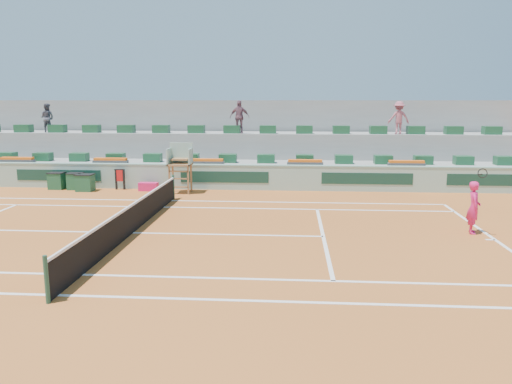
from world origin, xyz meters
TOP-DOWN VIEW (x-y plane):
  - ground at (0.00, 0.00)m, footprint 90.00×90.00m
  - seating_tier_lower at (0.00, 10.70)m, footprint 36.00×4.00m
  - seating_tier_upper at (0.00, 12.30)m, footprint 36.00×2.40m
  - stadium_back_wall at (0.00, 13.90)m, footprint 36.00×0.40m
  - player_bag at (-1.72, 7.84)m, footprint 0.93×0.41m
  - spectator_left at (-8.58, 11.74)m, footprint 0.84×0.68m
  - spectator_mid at (2.45, 11.53)m, footprint 1.09×0.51m
  - spectator_right at (11.04, 11.55)m, footprint 1.16×0.71m
  - court_lines at (0.00, 0.00)m, footprint 23.89×11.09m
  - tennis_net at (0.00, 0.00)m, footprint 0.10×11.97m
  - advertising_hoarding at (0.02, 8.50)m, footprint 36.00×0.34m
  - umpire_chair at (0.00, 7.50)m, footprint 1.10×0.90m
  - seat_row_lower at (0.00, 9.80)m, footprint 32.90×0.60m
  - seat_row_upper at (0.00, 11.70)m, footprint 32.90×0.60m
  - flower_planters at (-1.50, 9.00)m, footprint 26.80×0.36m
  - drink_cooler_a at (-4.81, 7.56)m, footprint 0.82×0.71m
  - drink_cooler_b at (-5.47, 7.95)m, footprint 0.73×0.63m
  - drink_cooler_c at (-6.46, 8.00)m, footprint 0.75×0.65m
  - towel_rack at (-3.23, 8.10)m, footprint 0.52×0.09m
  - tennis_player at (11.43, 0.81)m, footprint 0.54×0.92m

SIDE VIEW (x-z plane):
  - ground at x=0.00m, z-range 0.00..0.00m
  - court_lines at x=0.00m, z-range 0.00..0.01m
  - player_bag at x=-1.72m, z-range 0.00..0.41m
  - drink_cooler_c at x=-6.46m, z-range 0.00..0.84m
  - drink_cooler_a at x=-4.81m, z-range 0.00..0.84m
  - drink_cooler_b at x=-5.47m, z-range 0.00..0.84m
  - tennis_net at x=0.00m, z-range -0.02..1.08m
  - seating_tier_lower at x=0.00m, z-range 0.00..1.20m
  - towel_rack at x=-3.23m, z-range 0.09..1.12m
  - advertising_hoarding at x=0.02m, z-range 0.00..1.26m
  - tennis_player at x=11.43m, z-range -0.24..2.03m
  - seating_tier_upper at x=0.00m, z-range 0.00..2.60m
  - flower_planters at x=-1.50m, z-range 1.19..1.47m
  - seat_row_lower at x=0.00m, z-range 1.20..1.64m
  - umpire_chair at x=0.00m, z-range 0.34..2.74m
  - stadium_back_wall at x=0.00m, z-range 0.00..4.40m
  - seat_row_upper at x=0.00m, z-range 2.60..3.04m
  - spectator_left at x=-8.58m, z-range 2.60..4.23m
  - spectator_right at x=11.04m, z-range 2.60..4.36m
  - spectator_mid at x=2.45m, z-range 2.60..4.41m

